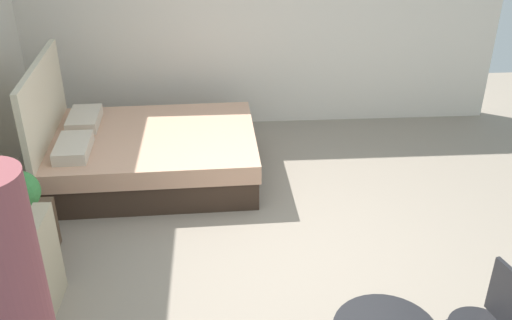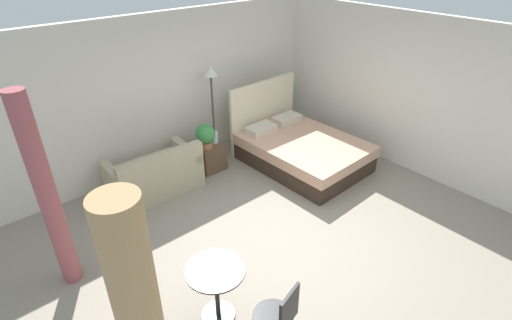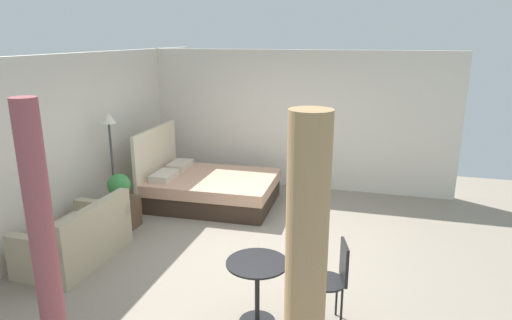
# 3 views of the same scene
# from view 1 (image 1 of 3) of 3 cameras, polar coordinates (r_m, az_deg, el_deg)

# --- Properties ---
(ground_plane) EXTENTS (8.76, 8.84, 0.02)m
(ground_plane) POSITION_cam_1_polar(r_m,az_deg,el_deg) (5.26, 2.74, -9.46)
(ground_plane) COLOR gray
(wall_right) EXTENTS (0.12, 5.84, 2.63)m
(wall_right) POSITION_cam_1_polar(r_m,az_deg,el_deg) (7.26, 0.49, 13.41)
(wall_right) COLOR silver
(wall_right) RESTS_ON ground
(bed) EXTENTS (1.64, 2.20, 1.32)m
(bed) POSITION_cam_1_polar(r_m,az_deg,el_deg) (6.37, -10.55, 0.66)
(bed) COLOR #38281E
(bed) RESTS_ON ground
(nightstand) EXTENTS (0.47, 0.39, 0.48)m
(nightstand) POSITION_cam_1_polar(r_m,az_deg,el_deg) (5.46, -21.14, -6.83)
(nightstand) COLOR brown
(nightstand) RESTS_ON ground
(potted_plant) EXTENTS (0.34, 0.34, 0.43)m
(potted_plant) POSITION_cam_1_polar(r_m,az_deg,el_deg) (5.12, -21.93, -3.12)
(potted_plant) COLOR #935B3D
(potted_plant) RESTS_ON nightstand
(vase) EXTENTS (0.13, 0.13, 0.20)m
(vase) POSITION_cam_1_polar(r_m,az_deg,el_deg) (5.38, -21.74, -3.13)
(vase) COLOR silver
(vase) RESTS_ON nightstand
(cafe_chair_near_window) EXTENTS (0.49, 0.49, 0.90)m
(cafe_chair_near_window) POSITION_cam_1_polar(r_m,az_deg,el_deg) (4.16, 21.88, -14.01)
(cafe_chair_near_window) COLOR black
(cafe_chair_near_window) RESTS_ON ground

